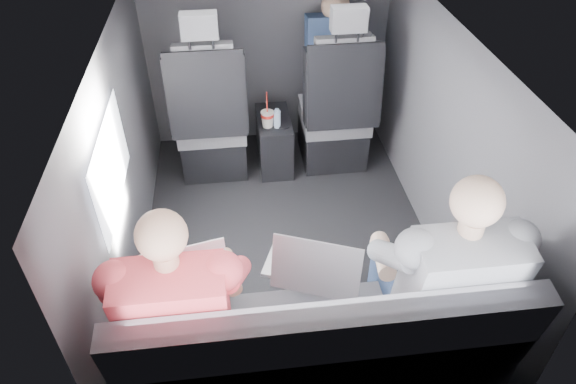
{
  "coord_description": "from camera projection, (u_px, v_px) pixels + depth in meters",
  "views": [
    {
      "loc": [
        -0.29,
        -2.35,
        2.32
      ],
      "look_at": [
        -0.01,
        -0.05,
        0.45
      ],
      "focal_mm": 32.0,
      "sensor_mm": 36.0,
      "label": 1
    }
  ],
  "objects": [
    {
      "name": "side_window",
      "position": [
        111.0,
        166.0,
        2.42
      ],
      "size": [
        0.02,
        0.75,
        0.42
      ],
      "primitive_type": "cube",
      "color": "white",
      "rests_on": "panel_left"
    },
    {
      "name": "water_bottle",
      "position": [
        277.0,
        119.0,
        3.59
      ],
      "size": [
        0.05,
        0.05,
        0.14
      ],
      "color": "#B1DBF0",
      "rests_on": "center_console"
    },
    {
      "name": "front_seat_right",
      "position": [
        336.0,
        117.0,
        3.74
      ],
      "size": [
        0.52,
        0.58,
        1.26
      ],
      "color": "black",
      "rests_on": "floor"
    },
    {
      "name": "passenger_rear_left",
      "position": [
        182.0,
        308.0,
        2.1
      ],
      "size": [
        0.51,
        0.62,
        1.23
      ],
      "color": "#333338",
      "rests_on": "rear_bench"
    },
    {
      "name": "front_seat_left",
      "position": [
        212.0,
        125.0,
        3.65
      ],
      "size": [
        0.52,
        0.58,
        1.26
      ],
      "color": "black",
      "rests_on": "floor"
    },
    {
      "name": "laptop_black",
      "position": [
        431.0,
        262.0,
        2.3
      ],
      "size": [
        0.34,
        0.3,
        0.24
      ],
      "color": "black",
      "rests_on": "passenger_rear_right"
    },
    {
      "name": "panel_right",
      "position": [
        443.0,
        145.0,
        2.96
      ],
      "size": [
        0.02,
        2.6,
        1.35
      ],
      "primitive_type": "cube",
      "color": "#56565B",
      "rests_on": "floor"
    },
    {
      "name": "panel_back",
      "position": [
        332.0,
        358.0,
        1.87
      ],
      "size": [
        1.8,
        0.02,
        1.35
      ],
      "primitive_type": "cube",
      "color": "#56565B",
      "rests_on": "floor"
    },
    {
      "name": "soda_cup",
      "position": [
        267.0,
        119.0,
        3.58
      ],
      "size": [
        0.09,
        0.09,
        0.28
      ],
      "color": "white",
      "rests_on": "center_console"
    },
    {
      "name": "floor",
      "position": [
        288.0,
        242.0,
        3.3
      ],
      "size": [
        2.6,
        2.6,
        0.0
      ],
      "primitive_type": "plane",
      "color": "black",
      "rests_on": "ground"
    },
    {
      "name": "center_console",
      "position": [
        274.0,
        141.0,
        3.85
      ],
      "size": [
        0.24,
        0.48,
        0.41
      ],
      "color": "black",
      "rests_on": "floor"
    },
    {
      "name": "laptop_white",
      "position": [
        189.0,
        269.0,
        2.26
      ],
      "size": [
        0.41,
        0.4,
        0.27
      ],
      "color": "silver",
      "rests_on": "passenger_rear_left"
    },
    {
      "name": "panel_front",
      "position": [
        268.0,
        58.0,
        3.88
      ],
      "size": [
        1.8,
        0.02,
        1.35
      ],
      "primitive_type": "cube",
      "color": "#56565B",
      "rests_on": "floor"
    },
    {
      "name": "panel_left",
      "position": [
        125.0,
        167.0,
        2.79
      ],
      "size": [
        0.02,
        2.6,
        1.35
      ],
      "primitive_type": "cube",
      "color": "#56565B",
      "rests_on": "floor"
    },
    {
      "name": "laptop_silver",
      "position": [
        311.0,
        264.0,
        2.28
      ],
      "size": [
        0.45,
        0.47,
        0.27
      ],
      "color": "#BABABF",
      "rests_on": "rear_bench"
    },
    {
      "name": "ceiling",
      "position": [
        289.0,
        40.0,
        2.45
      ],
      "size": [
        2.6,
        2.6,
        0.0
      ],
      "primitive_type": "plane",
      "rotation": [
        3.14,
        0.0,
        0.0
      ],
      "color": "#B2B2AD",
      "rests_on": "panel_back"
    },
    {
      "name": "rear_bench",
      "position": [
        318.0,
        359.0,
        2.28
      ],
      "size": [
        1.6,
        0.57,
        0.92
      ],
      "color": "slate",
      "rests_on": "floor"
    },
    {
      "name": "passenger_rear_right",
      "position": [
        439.0,
        281.0,
        2.19
      ],
      "size": [
        0.53,
        0.65,
        1.27
      ],
      "color": "navy",
      "rests_on": "rear_bench"
    },
    {
      "name": "passenger_front_right",
      "position": [
        333.0,
        57.0,
        3.72
      ],
      "size": [
        0.39,
        0.39,
        0.79
      ],
      "color": "navy",
      "rests_on": "front_seat_right"
    },
    {
      "name": "seatbelt",
      "position": [
        344.0,
        77.0,
        3.36
      ],
      "size": [
        0.35,
        0.11,
        0.59
      ],
      "primitive_type": "cube",
      "rotation": [
        -0.14,
        0.49,
        0.0
      ],
      "color": "black",
      "rests_on": "front_seat_right"
    }
  ]
}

